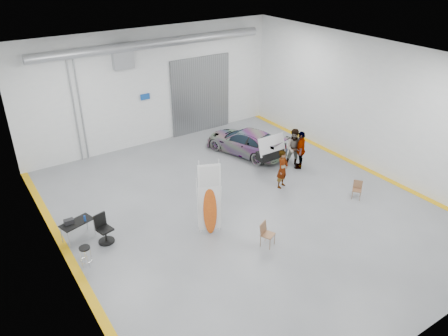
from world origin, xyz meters
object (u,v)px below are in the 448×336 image
folding_chair_far (356,193)px  work_table (75,223)px  person_a (283,169)px  surfboard_display (212,204)px  person_c (301,150)px  folding_chair_near (267,239)px  sedan_car (246,142)px  shop_stool (86,257)px  person_b (295,148)px  office_chair (104,230)px

folding_chair_far → work_table: 11.28m
person_a → surfboard_display: (-4.32, -1.16, 0.33)m
person_c → folding_chair_near: bearing=-6.1°
sedan_car → work_table: 9.74m
sedan_car → surfboard_display: bearing=26.4°
folding_chair_near → sedan_car: bearing=35.1°
sedan_car → shop_stool: size_ratio=5.77×
folding_chair_near → shop_stool: folding_chair_near is taller
sedan_car → person_c: bearing=96.3°
sedan_car → person_c: person_c is taller
person_a → person_b: size_ratio=0.92×
folding_chair_far → office_chair: office_chair is taller
folding_chair_far → shop_stool: bearing=-138.8°
sedan_car → office_chair: (-8.58, -3.23, -0.15)m
person_a → office_chair: person_a is taller
folding_chair_near → office_chair: 5.83m
person_a → surfboard_display: size_ratio=0.59×
person_a → person_c: person_c is taller
sedan_car → shop_stool: bearing=6.1°
shop_stool → work_table: (0.17, 1.64, 0.35)m
folding_chair_near → office_chair: office_chair is taller
person_b → person_a: bearing=-104.6°
person_c → surfboard_display: bearing=-25.0°
sedan_car → person_a: size_ratio=2.50×
person_c → surfboard_display: surfboard_display is taller
sedan_car → office_chair: bearing=3.1°
surfboard_display → shop_stool: bearing=-165.1°
surfboard_display → work_table: bearing=175.4°
folding_chair_far → shop_stool: 11.02m
person_b → work_table: person_b is taller
shop_stool → office_chair: (0.99, 0.96, 0.10)m
shop_stool → folding_chair_far: bearing=-10.4°
sedan_car → office_chair: sedan_car is taller
person_c → office_chair: person_c is taller
person_a → work_table: 8.77m
sedan_car → shop_stool: (-9.57, -4.19, -0.26)m
surfboard_display → folding_chair_far: (6.29, -1.34, -0.97)m
office_chair → person_a: bearing=-18.3°
surfboard_display → sedan_car: bearing=67.0°
surfboard_display → office_chair: surfboard_display is taller
person_a → office_chair: size_ratio=1.60×
folding_chair_near → office_chair: size_ratio=0.83×
office_chair → shop_stool: bearing=-150.8°
person_b → surfboard_display: 6.54m
folding_chair_near → surfboard_display: bearing=98.2°
surfboard_display → folding_chair_far: bearing=11.0°
folding_chair_far → person_a: bearing=179.9°
person_c → shop_stool: (-10.78, -1.45, -0.55)m
person_c → work_table: bearing=-44.7°
person_c → work_table: size_ratio=1.47×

